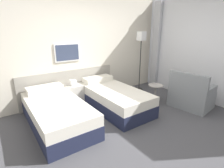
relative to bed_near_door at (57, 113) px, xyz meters
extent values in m
plane|color=#47474C|center=(1.17, -0.97, -0.26)|extent=(16.00, 16.00, 0.00)
cube|color=beige|center=(1.17, 1.03, 1.09)|extent=(10.00, 0.06, 2.70)
cube|color=gray|center=(0.69, 0.98, 0.17)|extent=(2.51, 0.04, 0.84)
cube|color=white|center=(0.69, 0.98, 1.04)|extent=(0.64, 0.03, 0.44)
cube|color=#333D56|center=(0.69, 0.97, 1.04)|extent=(0.58, 0.01, 0.38)
cube|color=white|center=(3.65, -1.23, 1.09)|extent=(0.06, 4.47, 2.70)
cube|color=silver|center=(3.61, -1.23, 1.06)|extent=(0.03, 4.11, 2.64)
cube|color=#B7BAC1|center=(3.52, 0.65, 1.06)|extent=(0.10, 0.24, 2.64)
cube|color=#1E233D|center=(0.00, -0.03, -0.11)|extent=(0.96, 1.96, 0.28)
cube|color=silver|center=(0.00, -0.03, 0.13)|extent=(0.95, 1.94, 0.21)
cube|color=silver|center=(0.00, 0.72, 0.30)|extent=(0.77, 0.34, 0.13)
cube|color=#1E233D|center=(1.38, -0.03, -0.11)|extent=(0.96, 1.96, 0.28)
cube|color=silver|center=(1.38, -0.03, 0.13)|extent=(0.95, 1.94, 0.21)
cube|color=silver|center=(1.38, 0.72, 0.30)|extent=(0.77, 0.34, 0.13)
cube|color=beige|center=(0.69, 0.75, 0.00)|extent=(0.42, 0.34, 0.50)
cube|color=white|center=(0.69, 0.75, 0.32)|extent=(0.14, 0.14, 0.14)
cylinder|color=black|center=(2.84, 0.63, -0.25)|extent=(0.24, 0.24, 0.02)
cylinder|color=black|center=(2.84, 0.63, 0.51)|extent=(0.02, 0.02, 1.50)
cube|color=white|center=(2.84, 0.63, 1.39)|extent=(0.20, 0.20, 0.26)
cylinder|color=gray|center=(2.39, -0.43, -0.25)|extent=(0.24, 0.24, 0.01)
cylinder|color=gray|center=(2.39, -0.43, -0.01)|extent=(0.05, 0.05, 0.47)
cylinder|color=gray|center=(2.39, -0.43, 0.24)|extent=(0.37, 0.37, 0.02)
cube|color=gray|center=(3.00, -1.05, -0.05)|extent=(0.85, 0.98, 0.40)
cube|color=gray|center=(2.68, -1.10, 0.39)|extent=(0.22, 0.89, 0.49)
cube|color=gray|center=(3.05, -1.45, 0.24)|extent=(0.63, 0.18, 0.18)
cube|color=gray|center=(2.94, -0.66, 0.24)|extent=(0.63, 0.18, 0.18)
camera|label=1|loc=(-0.91, -3.19, 1.59)|focal=28.00mm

